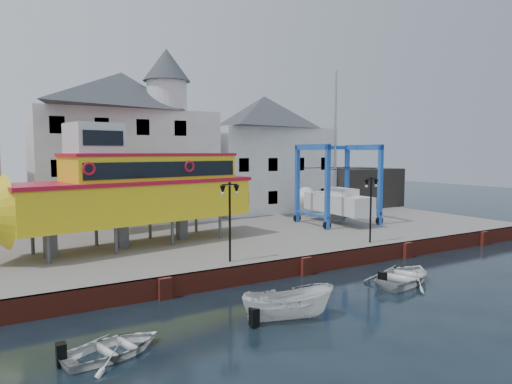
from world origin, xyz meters
TOP-DOWN VIEW (x-y plane):
  - ground at (0.00, 0.00)m, footprint 140.00×140.00m
  - hardstanding at (0.00, 11.00)m, footprint 44.00×22.00m
  - quay_wall at (-0.00, 0.10)m, footprint 44.00×0.47m
  - building_white_main at (-4.87, 18.39)m, footprint 14.00×8.30m
  - building_white_right at (9.00, 19.00)m, footprint 12.00×8.00m
  - shed_dark at (19.00, 17.00)m, footprint 8.00×7.00m
  - lamp_post_left at (-4.00, 1.20)m, footprint 1.12×0.32m
  - lamp_post_right at (6.00, 1.20)m, footprint 1.12×0.32m
  - tour_boat at (-7.90, 7.66)m, footprint 17.31×6.89m
  - travel_lift at (9.42, 9.01)m, footprint 5.93×8.16m
  - motorboat_a at (-4.57, -5.03)m, footprint 4.09×2.52m
  - motorboat_b at (3.63, -3.72)m, footprint 5.26×4.47m
  - motorboat_d at (-11.42, -4.74)m, footprint 3.90×3.20m

SIDE VIEW (x-z plane):
  - ground at x=0.00m, z-range 0.00..0.00m
  - motorboat_a at x=-4.57m, z-range -0.74..0.74m
  - motorboat_b at x=3.63m, z-range -0.46..0.46m
  - motorboat_d at x=-11.42m, z-range -0.35..0.35m
  - hardstanding at x=0.00m, z-range 0.00..1.00m
  - quay_wall at x=0.00m, z-range 0.00..1.00m
  - shed_dark at x=19.00m, z-range 1.00..5.00m
  - travel_lift at x=9.42m, z-range -3.04..9.12m
  - lamp_post_left at x=-4.00m, z-range 2.07..6.27m
  - lamp_post_right at x=6.00m, z-range 2.07..6.27m
  - tour_boat at x=-7.90m, z-range 0.79..8.14m
  - building_white_right at x=9.00m, z-range 1.00..12.20m
  - building_white_main at x=-4.87m, z-range 0.34..14.34m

